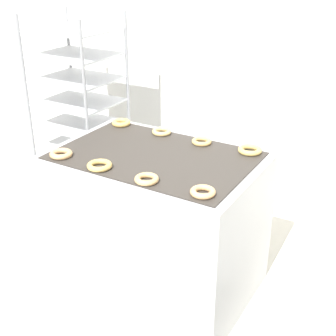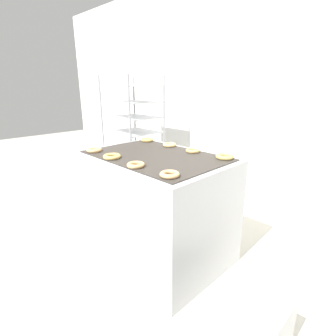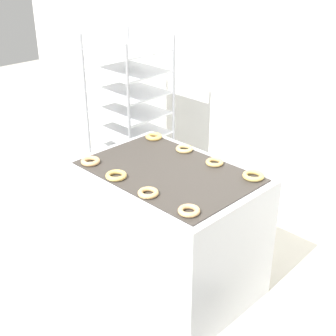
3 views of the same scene
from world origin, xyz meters
TOP-DOWN VIEW (x-y plane):
  - wall_back at (0.00, 2.12)m, footprint 8.00×0.05m
  - fryer_machine at (0.00, 0.68)m, footprint 1.23×0.85m
  - baking_rack_cart at (-1.11, 1.31)m, footprint 0.62×0.55m
  - donut_near_left at (-0.46, 0.38)m, footprint 0.13×0.13m
  - donut_near_midleft at (-0.17, 0.37)m, footprint 0.14×0.14m
  - donut_near_midright at (0.15, 0.36)m, footprint 0.13×0.13m
  - donut_near_right at (0.46, 0.38)m, footprint 0.13×0.13m
  - donut_far_left at (-0.47, 0.99)m, footprint 0.13×0.13m
  - donut_far_midleft at (-0.15, 0.99)m, footprint 0.13×0.13m
  - donut_far_midright at (0.16, 0.97)m, footprint 0.12×0.12m
  - donut_far_right at (0.47, 0.99)m, footprint 0.14×0.14m

SIDE VIEW (x-z plane):
  - fryer_machine at x=0.00m, z-range 0.00..0.93m
  - baking_rack_cart at x=-1.11m, z-range 0.01..1.61m
  - donut_far_midright at x=0.16m, z-range 0.93..0.96m
  - donut_far_midleft at x=-0.15m, z-range 0.93..0.96m
  - donut_near_midright at x=0.15m, z-range 0.93..0.96m
  - donut_near_right at x=0.46m, z-range 0.93..0.96m
  - donut_near_midleft at x=-0.17m, z-range 0.93..0.96m
  - donut_far_right at x=0.47m, z-range 0.93..0.96m
  - donut_near_left at x=-0.46m, z-range 0.93..0.96m
  - donut_far_left at x=-0.47m, z-range 0.93..0.96m
  - wall_back at x=0.00m, z-range 0.00..2.80m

